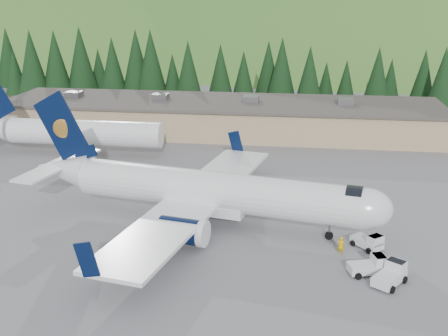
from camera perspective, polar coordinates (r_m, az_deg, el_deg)
ground at (r=56.69m, az=-0.83°, el=-5.69°), size 600.00×600.00×0.00m
airliner at (r=55.82m, az=-1.91°, el=-2.39°), size 37.58×35.48×12.52m
second_airliner at (r=82.70m, az=-15.82°, el=3.61°), size 27.50×11.00×10.05m
baggage_tug_a at (r=48.54m, az=14.63°, el=-9.57°), size 3.33×2.48×1.62m
baggage_tug_b at (r=52.90m, az=14.53°, el=-7.26°), size 3.00×3.10×1.53m
baggage_tug_c at (r=47.51m, az=16.60°, el=-10.33°), size 3.15×3.54×1.71m
terminal_building at (r=92.52m, az=-0.36°, el=5.29°), size 71.00×17.00×6.10m
ramp_worker at (r=51.23m, az=11.78°, el=-7.72°), size 0.64×0.45×1.66m
tree_line at (r=114.27m, az=-3.62°, el=10.15°), size 114.58×15.73×14.19m
hills at (r=283.07m, az=16.56°, el=-4.93°), size 614.00×330.00×300.00m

